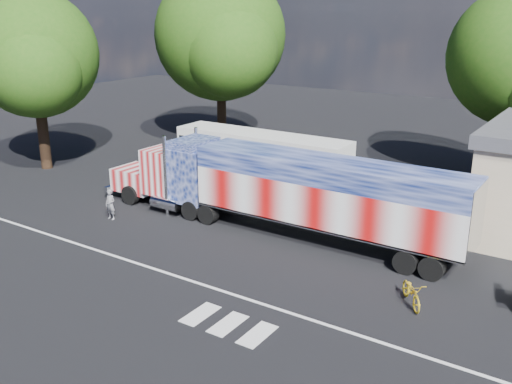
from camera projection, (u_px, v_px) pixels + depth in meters
The scene contains 8 objects.
ground at pixel (219, 250), 25.27m from camera, with size 100.00×100.00×0.00m, color black.
lane_markings at pixel (195, 294), 21.38m from camera, with size 30.00×2.67×0.01m.
semi_truck at pixel (281, 189), 26.68m from camera, with size 19.67×3.11×4.19m.
coach_bus at pixel (261, 159), 33.90m from camera, with size 11.02×2.56×3.21m.
woman at pixel (110, 204), 28.75m from camera, with size 0.57×0.38×1.57m, color slate.
bicycle at pixel (412, 292), 20.51m from camera, with size 0.65×1.87×0.98m, color gold.
tree_w_a at pixel (35, 55), 35.82m from camera, with size 8.43×8.03×11.47m.
tree_nw_a at pixel (221, 36), 42.32m from camera, with size 10.22×9.74×13.17m.
Camera 1 is at (14.18, -18.49, 10.25)m, focal length 40.00 mm.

